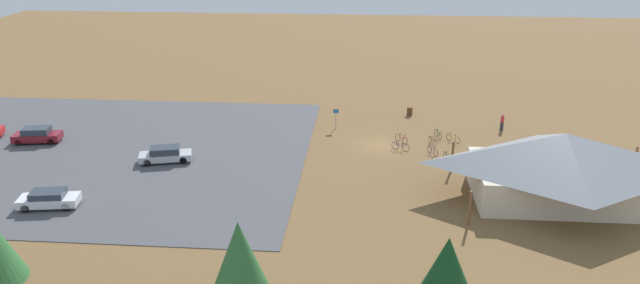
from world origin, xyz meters
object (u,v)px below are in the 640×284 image
at_px(pine_far_west, 447,271).
at_px(car_white_aisle_side, 49,199).
at_px(car_maroon_by_curb, 37,135).
at_px(trash_bin, 410,111).
at_px(bicycle_silver_lone_west, 433,151).
at_px(bicycle_green_trailside, 438,135).
at_px(car_silver_mid_lot, 165,154).
at_px(visitor_near_lot, 502,122).
at_px(bike_pavilion, 562,163).
at_px(bicycle_orange_near_sign, 432,142).
at_px(bicycle_yellow_yard_center, 453,138).
at_px(bicycle_teal_yard_right, 447,158).
at_px(bicycle_black_yard_front, 529,153).
at_px(pine_west, 240,262).
at_px(lot_sign, 336,116).
at_px(bicycle_red_edge_south, 401,139).
at_px(bicycle_purple_near_porch, 400,146).

distance_m(pine_far_west, car_white_aisle_side, 30.59).
bearing_deg(car_maroon_by_curb, trash_bin, -162.45).
height_order(bicycle_silver_lone_west, bicycle_green_trailside, bicycle_green_trailside).
bearing_deg(bicycle_silver_lone_west, car_silver_mid_lot, 8.90).
distance_m(trash_bin, pine_far_west, 37.23).
height_order(trash_bin, visitor_near_lot, visitor_near_lot).
height_order(bicycle_silver_lone_west, car_white_aisle_side, car_white_aisle_side).
xyz_separation_m(bike_pavilion, bicycle_orange_near_sign, (8.62, -10.81, -2.60)).
xyz_separation_m(bicycle_yellow_yard_center, bicycle_teal_yard_right, (1.20, 5.04, 0.02)).
bearing_deg(bicycle_black_yard_front, car_white_aisle_side, 19.07).
relative_size(pine_west, bicycle_silver_lone_west, 4.71).
distance_m(bicycle_silver_lone_west, car_white_aisle_side, 32.39).
bearing_deg(car_maroon_by_curb, pine_west, 133.39).
relative_size(trash_bin, car_white_aisle_side, 0.20).
distance_m(trash_bin, bicycle_yellow_yard_center, 8.85).
height_order(lot_sign, bicycle_green_trailside, lot_sign).
bearing_deg(bicycle_red_edge_south, lot_sign, -28.08).
relative_size(bicycle_green_trailside, bicycle_purple_near_porch, 1.01).
relative_size(bicycle_yellow_yard_center, bicycle_black_yard_front, 0.76).
height_order(bicycle_red_edge_south, car_white_aisle_side, car_white_aisle_side).
bearing_deg(bicycle_black_yard_front, bicycle_yellow_yard_center, -27.81).
distance_m(bicycle_red_edge_south, car_silver_mid_lot, 22.07).
relative_size(trash_bin, lot_sign, 0.41).
bearing_deg(car_maroon_by_curb, bicycle_black_yard_front, -179.89).
distance_m(bike_pavilion, bicycle_silver_lone_west, 12.44).
distance_m(lot_sign, bicycle_purple_near_porch, 8.49).
distance_m(bicycle_silver_lone_west, car_silver_mid_lot, 24.06).
bearing_deg(bicycle_yellow_yard_center, pine_far_west, 81.79).
xyz_separation_m(bike_pavilion, bicycle_black_yard_front, (0.18, -8.53, -2.61)).
xyz_separation_m(bike_pavilion, car_silver_mid_lot, (32.57, -4.67, -2.24)).
distance_m(pine_west, visitor_near_lot, 39.76).
bearing_deg(visitor_near_lot, lot_sign, 3.35).
relative_size(bicycle_black_yard_front, car_silver_mid_lot, 0.35).
bearing_deg(bicycle_black_yard_front, pine_west, 52.61).
bearing_deg(trash_bin, bicycle_yellow_yard_center, 114.89).
distance_m(pine_far_west, bicycle_yellow_yard_center, 29.56).
relative_size(trash_bin, car_silver_mid_lot, 0.19).
bearing_deg(bicycle_black_yard_front, bicycle_purple_near_porch, -3.39).
bearing_deg(bike_pavilion, visitor_near_lot, -85.77).
xyz_separation_m(bicycle_purple_near_porch, bicycle_teal_yard_right, (-3.99, 2.39, -0.01)).
bearing_deg(car_maroon_by_curb, bicycle_orange_near_sign, -176.43).
distance_m(bicycle_yellow_yard_center, bicycle_purple_near_porch, 5.82).
distance_m(trash_bin, car_silver_mid_lot, 27.04).
xyz_separation_m(pine_west, car_maroon_by_curb, (25.53, -27.00, -3.97)).
distance_m(bicycle_teal_yard_right, bicycle_black_yard_front, 7.71).
relative_size(trash_bin, bicycle_yellow_yard_center, 0.69).
height_order(lot_sign, bicycle_black_yard_front, lot_sign).
xyz_separation_m(trash_bin, pine_west, (10.66, 38.45, 4.30)).
height_order(bicycle_green_trailside, bicycle_purple_near_porch, bicycle_green_trailside).
height_order(car_maroon_by_curb, car_white_aisle_side, car_maroon_by_curb).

